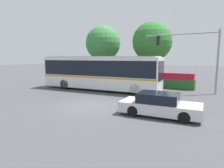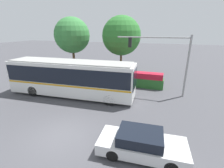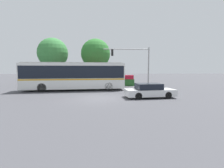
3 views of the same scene
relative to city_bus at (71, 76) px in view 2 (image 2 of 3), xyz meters
The scene contains 7 objects.
ground_plane 6.56m from the city_bus, 63.32° to the right, with size 140.00×140.00×0.00m, color #444449.
city_bus is the anchor object (origin of this frame).
sedan_foreground 9.43m from the city_bus, 36.76° to the right, with size 4.49×2.10×1.28m.
traffic_light_pole 9.03m from the city_bus, 20.31° to the left, with size 6.59×0.24×5.63m.
flowering_hedge 5.72m from the city_bus, 54.70° to the left, with size 10.09×1.07×1.62m.
street_tree_left 10.27m from the city_bus, 119.57° to the left, with size 5.03×5.03×7.77m.
street_tree_centre 9.75m from the city_bus, 74.76° to the left, with size 5.12×5.12×7.81m.
Camera 2 is at (5.35, -6.72, 6.03)m, focal length 25.56 mm.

